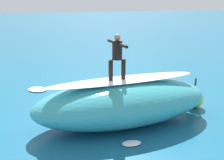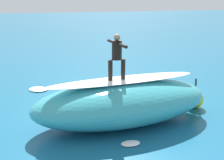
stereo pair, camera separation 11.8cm
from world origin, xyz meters
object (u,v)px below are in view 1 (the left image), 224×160
Objects in this scene: surfer_riding at (117,54)px; buoy_marker at (194,99)px; surfboard_riding at (117,81)px; surfer_paddling at (105,95)px; surfboard_paddling at (108,98)px.

surfer_riding reaches higher than buoy_marker.
surfboard_riding is 1.11× the size of surfer_paddling.
surfer_riding is 4.05m from surfboard_paddling.
surfboard_riding is 1.47× the size of buoy_marker.
surfboard_riding is 3.45m from surfboard_paddling.
surfer_riding is 0.97× the size of surfer_paddling.
buoy_marker is (-3.40, 2.03, 0.35)m from surfboard_paddling.
surfboard_paddling is (-0.36, -2.99, -2.71)m from surfer_riding.
surfboard_paddling is 3.97m from buoy_marker.
surfboard_paddling is 1.71× the size of buoy_marker.
buoy_marker is at bearing -174.63° from surfer_riding.
buoy_marker reaches higher than surfboard_paddling.
surfboard_paddling is at bearing -30.82° from buoy_marker.
surfer_riding is 1.29× the size of buoy_marker.
surfboard_paddling is at bearing 0.00° from surfer_paddling.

